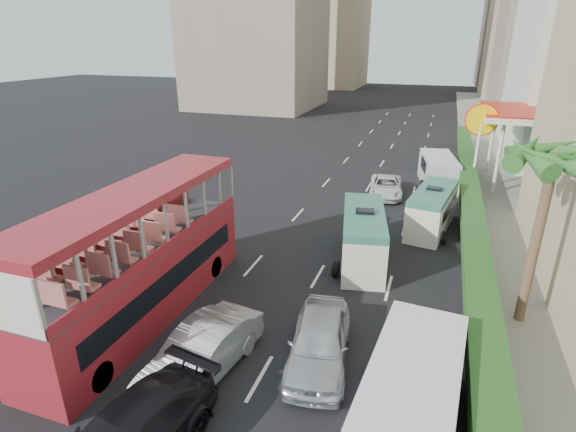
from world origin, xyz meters
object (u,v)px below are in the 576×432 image
at_px(car_silver_lane_b, 319,361).
at_px(palm_tree, 536,243).
at_px(shell_station, 525,149).
at_px(double_decker_bus, 141,255).
at_px(car_silver_lane_a, 203,373).
at_px(minibus_near, 363,237).
at_px(minibus_far, 432,210).
at_px(panel_van_far, 438,171).
at_px(van_asset, 385,195).
at_px(panel_van_near, 411,398).

bearing_deg(car_silver_lane_b, palm_tree, 26.08).
bearing_deg(car_silver_lane_b, shell_station, 60.87).
distance_m(double_decker_bus, car_silver_lane_a, 5.12).
relative_size(car_silver_lane_b, minibus_near, 0.84).
xyz_separation_m(minibus_near, minibus_far, (2.97, 5.14, -0.08)).
relative_size(minibus_near, panel_van_far, 1.07).
relative_size(double_decker_bus, van_asset, 2.40).
bearing_deg(car_silver_lane_a, panel_van_near, 7.31).
height_order(car_silver_lane_a, minibus_near, minibus_near).
bearing_deg(minibus_near, minibus_far, 48.69).
distance_m(minibus_far, shell_station, 12.26).
xyz_separation_m(minibus_near, palm_tree, (6.59, -3.18, 2.12)).
height_order(van_asset, panel_van_near, panel_van_near).
bearing_deg(van_asset, double_decker_bus, -118.96).
relative_size(car_silver_lane_a, panel_van_near, 0.87).
distance_m(car_silver_lane_b, minibus_far, 13.31).
bearing_deg(car_silver_lane_a, double_decker_bus, 156.70).
xyz_separation_m(minibus_far, panel_van_far, (0.08, 8.81, -0.12)).
xyz_separation_m(car_silver_lane_b, palm_tree, (6.63, 4.59, 3.38)).
distance_m(minibus_near, palm_tree, 7.62).
distance_m(minibus_far, palm_tree, 9.34).
xyz_separation_m(car_silver_lane_a, shell_station, (12.23, 25.37, 2.75)).
distance_m(car_silver_lane_a, minibus_far, 16.07).
height_order(car_silver_lane_b, van_asset, car_silver_lane_b).
relative_size(minibus_far, palm_tree, 0.83).
relative_size(car_silver_lane_a, minibus_far, 0.92).
height_order(minibus_near, minibus_far, minibus_near).
xyz_separation_m(panel_van_far, palm_tree, (3.55, -17.13, 2.31)).
xyz_separation_m(van_asset, palm_tree, (6.80, -13.50, 3.38)).
xyz_separation_m(minibus_near, panel_van_far, (3.04, 13.95, -0.19)).
bearing_deg(panel_van_near, van_asset, 104.15).
bearing_deg(car_silver_lane_a, panel_van_far, 83.37).
bearing_deg(panel_van_near, car_silver_lane_a, -176.58).
xyz_separation_m(palm_tree, shell_station, (2.20, 19.00, -0.63)).
relative_size(double_decker_bus, minibus_near, 1.93).
bearing_deg(double_decker_bus, van_asset, 68.21).
bearing_deg(van_asset, panel_van_far, 40.92).
xyz_separation_m(minibus_far, shell_station, (5.82, 10.68, 1.57)).
height_order(van_asset, panel_van_far, panel_van_far).
height_order(double_decker_bus, palm_tree, palm_tree).
xyz_separation_m(car_silver_lane_b, panel_van_far, (3.08, 21.72, 1.07)).
bearing_deg(minibus_far, car_silver_lane_a, -104.06).
height_order(double_decker_bus, panel_van_near, double_decker_bus).
distance_m(double_decker_bus, minibus_far, 16.04).
height_order(panel_van_near, panel_van_far, panel_van_near).
xyz_separation_m(car_silver_lane_a, car_silver_lane_b, (3.40, 1.78, 0.00)).
bearing_deg(panel_van_far, car_silver_lane_a, -115.77).
distance_m(minibus_far, panel_van_near, 14.86).
distance_m(car_silver_lane_b, palm_tree, 8.74).
distance_m(panel_van_near, palm_tree, 7.77).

